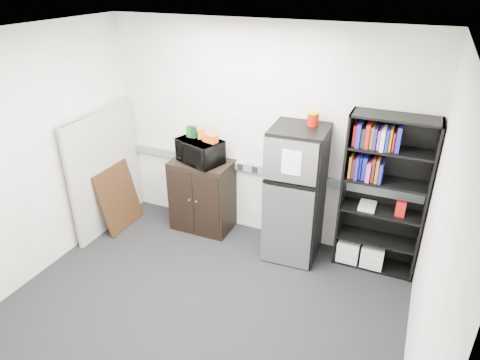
{
  "coord_description": "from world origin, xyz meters",
  "views": [
    {
      "loc": [
        1.73,
        -2.86,
        3.18
      ],
      "look_at": [
        0.09,
        0.9,
        1.14
      ],
      "focal_mm": 32.0,
      "sensor_mm": 36.0,
      "label": 1
    }
  ],
  "objects_px": {
    "refrigerator": "(295,194)",
    "bookshelf": "(382,192)",
    "cubicle_partition": "(106,170)",
    "microwave": "(200,151)",
    "cabinet": "(202,195)"
  },
  "relations": [
    {
      "from": "refrigerator",
      "to": "bookshelf",
      "type": "bearing_deg",
      "value": 5.97
    },
    {
      "from": "cubicle_partition",
      "to": "microwave",
      "type": "distance_m",
      "value": 1.29
    },
    {
      "from": "microwave",
      "to": "cabinet",
      "type": "bearing_deg",
      "value": 108.72
    },
    {
      "from": "cubicle_partition",
      "to": "cabinet",
      "type": "height_order",
      "value": "cubicle_partition"
    },
    {
      "from": "bookshelf",
      "to": "cubicle_partition",
      "type": "distance_m",
      "value": 3.45
    },
    {
      "from": "bookshelf",
      "to": "cabinet",
      "type": "relative_size",
      "value": 1.9
    },
    {
      "from": "cubicle_partition",
      "to": "bookshelf",
      "type": "bearing_deg",
      "value": 8.13
    },
    {
      "from": "bookshelf",
      "to": "cabinet",
      "type": "height_order",
      "value": "bookshelf"
    },
    {
      "from": "cubicle_partition",
      "to": "cabinet",
      "type": "xyz_separation_m",
      "value": [
        1.19,
        0.42,
        -0.33
      ]
    },
    {
      "from": "cubicle_partition",
      "to": "cabinet",
      "type": "relative_size",
      "value": 1.67
    },
    {
      "from": "microwave",
      "to": "refrigerator",
      "type": "distance_m",
      "value": 1.32
    },
    {
      "from": "bookshelf",
      "to": "cubicle_partition",
      "type": "height_order",
      "value": "bookshelf"
    },
    {
      "from": "cubicle_partition",
      "to": "microwave",
      "type": "bearing_deg",
      "value": 18.81
    },
    {
      "from": "cubicle_partition",
      "to": "refrigerator",
      "type": "bearing_deg",
      "value": 7.85
    },
    {
      "from": "bookshelf",
      "to": "refrigerator",
      "type": "xyz_separation_m",
      "value": [
        -0.93,
        -0.15,
        -0.16
      ]
    }
  ]
}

